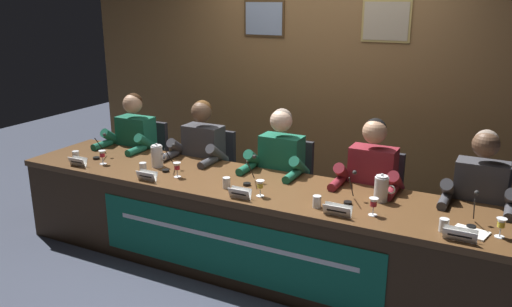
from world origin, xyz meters
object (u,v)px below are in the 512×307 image
object	(u,v)px
chair_far_left	(146,167)
water_pitcher_right_side	(381,189)
nameplate_right	(337,210)
microphone_far_right	(473,215)
conference_table	(249,214)
nameplate_center	(240,193)
water_cup_left	(143,168)
microphone_right	(350,192)
nameplate_far_right	(460,235)
water_pitcher_left_side	(157,156)
chair_center	(286,193)
nameplate_far_left	(78,162)
panelist_right	(369,185)
panelist_far_left	(131,146)
chair_left	(211,179)
document_stack_far_right	(470,232)
microphone_far_left	(99,150)
chair_far_right	(476,227)
microphone_center	(249,175)
juice_glass_left	(177,167)
juice_glass_right	(374,203)
water_cup_center	(227,183)
juice_glass_far_right	(501,224)
juice_glass_far_left	(102,155)
chair_right	(374,208)
juice_glass_center	(260,185)
microphone_left	(168,162)
water_cup_far_left	(76,156)
panelist_center	(277,170)
panelist_left	(199,157)
water_cup_far_right	(444,226)
nameplate_left	(147,176)
water_cup_right	(317,202)

from	to	relation	value
chair_far_left	water_pitcher_right_side	world-z (taller)	water_pitcher_right_side
nameplate_right	microphone_far_right	distance (m)	0.86
conference_table	nameplate_center	distance (m)	0.33
water_cup_left	microphone_right	distance (m)	1.75
nameplate_far_right	water_pitcher_left_side	bearing A→B (deg)	172.58
chair_center	conference_table	bearing A→B (deg)	-90.04
nameplate_far_left	panelist_right	xyz separation A→B (m)	(2.38, 0.71, -0.04)
panelist_far_left	water_pitcher_left_side	world-z (taller)	panelist_far_left
chair_left	water_cup_left	world-z (taller)	chair_left
chair_far_left	document_stack_far_right	xyz separation A→B (m)	(3.19, -0.78, 0.29)
microphone_far_left	chair_far_right	distance (m)	3.26
water_cup_left	microphone_center	world-z (taller)	microphone_center
document_stack_far_right	chair_far_left	bearing A→B (deg)	166.23
juice_glass_left	juice_glass_right	bearing A→B (deg)	-1.27
panelist_right	chair_far_right	distance (m)	0.87
microphone_far_left	water_cup_left	distance (m)	0.64
microphone_far_right	water_pitcher_left_side	bearing A→B (deg)	178.60
water_cup_center	juice_glass_far_right	bearing A→B (deg)	0.78
microphone_right	microphone_far_right	world-z (taller)	same
juice_glass_far_left	chair_right	xyz separation A→B (m)	(2.23, 0.76, -0.37)
conference_table	microphone_right	world-z (taller)	microphone_right
microphone_far_right	chair_left	bearing A→B (deg)	164.51
juice_glass_far_left	juice_glass_far_right	distance (m)	3.20
microphone_right	chair_far_right	world-z (taller)	microphone_right
juice_glass_center	microphone_left	bearing A→B (deg)	169.46
chair_left	water_pitcher_left_side	distance (m)	0.73
chair_far_left	water_cup_far_left	xyz separation A→B (m)	(-0.14, -0.79, 0.32)
water_cup_left	juice_glass_far_right	distance (m)	2.74
chair_far_left	water_cup_far_left	world-z (taller)	chair_far_left
water_cup_far_left	water_cup_left	bearing A→B (deg)	0.35
chair_far_right	panelist_center	bearing A→B (deg)	-172.83
panelist_right	microphone_center	bearing A→B (deg)	-153.62
chair_left	chair_right	size ratio (longest dim) A/B	1.00
microphone_left	nameplate_far_right	world-z (taller)	microphone_left
panelist_left	nameplate_center	xyz separation A→B (m)	(0.83, -0.73, 0.04)
water_cup_far_right	juice_glass_far_right	bearing A→B (deg)	12.70
microphone_far_left	chair_right	distance (m)	2.49
chair_right	nameplate_far_right	size ratio (longest dim) A/B	4.65
juice_glass_right	chair_left	bearing A→B (deg)	156.20
nameplate_center	water_cup_far_right	distance (m)	1.41
panelist_right	juice_glass_far_right	world-z (taller)	panelist_right
document_stack_far_right	panelist_right	bearing A→B (deg)	144.07
juice_glass_right	nameplate_left	bearing A→B (deg)	-175.42
chair_left	panelist_left	xyz separation A→B (m)	(-0.00, -0.20, 0.28)
panelist_left	chair_far_right	distance (m)	2.41
panelist_far_left	nameplate_center	distance (m)	1.79
nameplate_far_left	water_cup_right	bearing A→B (deg)	2.06
nameplate_left	chair_right	distance (m)	1.88
nameplate_far_left	water_pitcher_left_side	bearing A→B (deg)	26.09
panelist_far_left	juice_glass_right	size ratio (longest dim) A/B	10.04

